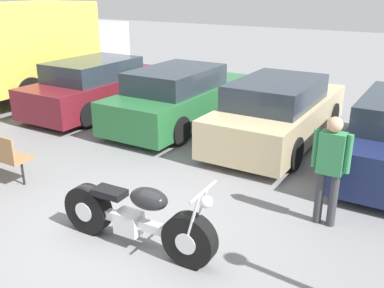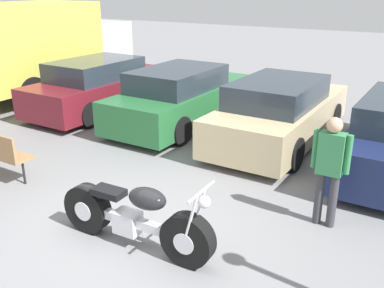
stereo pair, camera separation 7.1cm
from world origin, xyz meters
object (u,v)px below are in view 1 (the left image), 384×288
(parked_car_maroon, at_px, (100,86))
(delivery_truck, at_px, (34,46))
(parked_car_green, at_px, (181,97))
(parked_car_champagne, at_px, (278,112))
(person_standing, at_px, (330,163))
(motorcycle, at_px, (134,217))

(parked_car_maroon, xyz_separation_m, delivery_truck, (-2.71, 0.21, 0.86))
(parked_car_green, xyz_separation_m, parked_car_champagne, (2.50, -0.02, 0.00))
(parked_car_champagne, bearing_deg, parked_car_green, 179.62)
(parked_car_maroon, distance_m, delivery_truck, 2.85)
(parked_car_maroon, distance_m, parked_car_champagne, 4.99)
(delivery_truck, bearing_deg, parked_car_maroon, -4.42)
(parked_car_maroon, height_order, delivery_truck, delivery_truck)
(parked_car_champagne, height_order, person_standing, person_standing)
(parked_car_maroon, distance_m, parked_car_green, 2.50)
(motorcycle, bearing_deg, parked_car_champagne, 88.24)
(person_standing, bearing_deg, motorcycle, -136.78)
(person_standing, bearing_deg, parked_car_champagne, 121.51)
(motorcycle, xyz_separation_m, parked_car_maroon, (-4.84, 4.68, 0.23))
(parked_car_maroon, bearing_deg, person_standing, -22.67)
(parked_car_green, bearing_deg, parked_car_maroon, -177.09)
(motorcycle, xyz_separation_m, parked_car_champagne, (0.15, 4.79, 0.23))
(parked_car_maroon, bearing_deg, parked_car_green, 2.91)
(parked_car_green, bearing_deg, person_standing, -34.58)
(motorcycle, distance_m, parked_car_maroon, 6.74)
(delivery_truck, relative_size, person_standing, 3.66)
(parked_car_green, bearing_deg, delivery_truck, 179.09)
(parked_car_green, distance_m, person_standing, 5.23)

